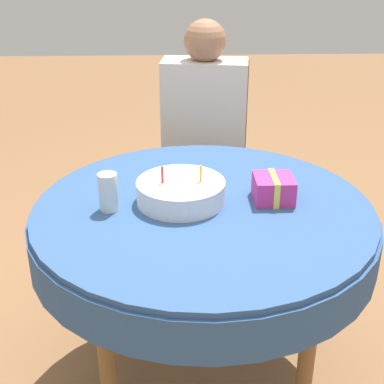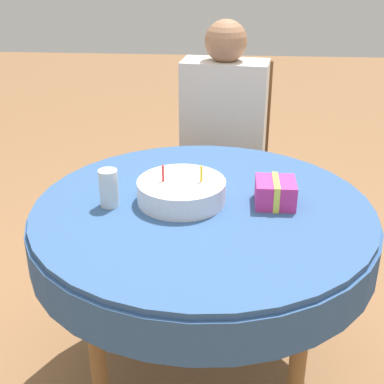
{
  "view_description": "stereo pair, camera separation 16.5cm",
  "coord_description": "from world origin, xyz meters",
  "views": [
    {
      "loc": [
        -0.09,
        -1.5,
        1.49
      ],
      "look_at": [
        -0.04,
        0.01,
        0.77
      ],
      "focal_mm": 50.0,
      "sensor_mm": 36.0,
      "label": 1
    },
    {
      "loc": [
        0.08,
        -1.5,
        1.49
      ],
      "look_at": [
        -0.04,
        0.01,
        0.77
      ],
      "focal_mm": 50.0,
      "sensor_mm": 36.0,
      "label": 2
    }
  ],
  "objects": [
    {
      "name": "person",
      "position": [
        0.05,
        0.79,
        0.71
      ],
      "size": [
        0.39,
        0.31,
        1.18
      ],
      "rotation": [
        0.0,
        0.0,
        -0.13
      ],
      "color": "#9E7051",
      "rests_on": "ground_plane"
    },
    {
      "name": "birthday_cake",
      "position": [
        -0.07,
        0.03,
        0.76
      ],
      "size": [
        0.28,
        0.28,
        0.13
      ],
      "color": "white",
      "rests_on": "dining_table"
    },
    {
      "name": "chair",
      "position": [
        0.06,
        0.89,
        0.53
      ],
      "size": [
        0.48,
        0.48,
        0.98
      ],
      "rotation": [
        0.0,
        0.0,
        -0.13
      ],
      "color": "brown",
      "rests_on": "ground_plane"
    },
    {
      "name": "dining_table",
      "position": [
        0.0,
        0.0,
        0.64
      ],
      "size": [
        1.09,
        1.09,
        0.72
      ],
      "color": "#335689",
      "rests_on": "ground_plane"
    },
    {
      "name": "drinking_glass",
      "position": [
        -0.29,
        -0.02,
        0.78
      ],
      "size": [
        0.06,
        0.06,
        0.12
      ],
      "color": "silver",
      "rests_on": "dining_table"
    },
    {
      "name": "ground_plane",
      "position": [
        0.0,
        0.0,
        0.0
      ],
      "size": [
        12.0,
        12.0,
        0.0
      ],
      "primitive_type": "plane",
      "color": "#8C603D"
    },
    {
      "name": "gift_box",
      "position": [
        0.23,
        0.03,
        0.76
      ],
      "size": [
        0.12,
        0.13,
        0.09
      ],
      "color": "#D13384",
      "rests_on": "dining_table"
    }
  ]
}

